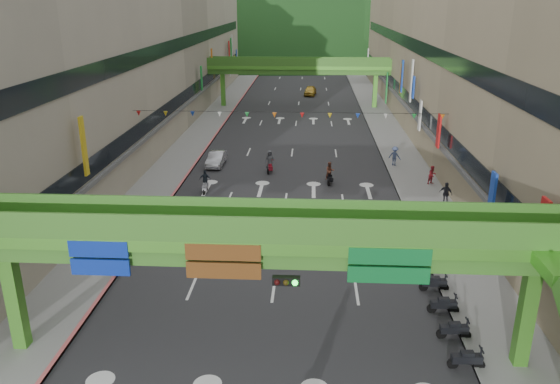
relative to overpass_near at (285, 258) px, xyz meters
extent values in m
cube|color=#28282B|center=(-0.93, 44.62, -5.20)|extent=(18.00, 140.00, 0.02)
cube|color=gray|center=(-11.93, 44.62, -5.13)|extent=(4.00, 140.00, 0.15)
cube|color=gray|center=(10.07, 44.62, -5.13)|extent=(4.00, 140.00, 0.15)
cube|color=#CC5959|center=(-10.03, 44.62, -5.12)|extent=(0.20, 140.00, 0.18)
cube|color=gray|center=(8.17, 44.62, -5.12)|extent=(0.20, 140.00, 0.18)
cube|color=#9E937F|center=(-19.93, 44.62, 4.29)|extent=(12.00, 95.00, 19.00)
cube|color=black|center=(-13.88, 44.62, -1.01)|extent=(0.08, 90.25, 1.40)
cube|color=black|center=(-13.88, 44.62, 4.99)|extent=(0.08, 90.25, 1.40)
cube|color=gray|center=(18.07, 44.62, 4.29)|extent=(12.00, 95.00, 19.00)
cube|color=black|center=(12.02, 44.62, -1.01)|extent=(0.08, 90.25, 1.40)
cube|color=black|center=(12.02, 44.62, 4.99)|extent=(0.08, 90.25, 1.40)
cube|color=#4C9E2D|center=(-0.93, 0.62, 0.54)|extent=(28.00, 2.20, 0.50)
cube|color=#387223|center=(-0.93, 0.62, -0.06)|extent=(28.00, 1.76, 0.70)
cube|color=#4C9E2D|center=(-11.93, 0.62, -2.81)|extent=(0.60, 0.60, 4.80)
cube|color=#4C9E2D|center=(10.07, 0.62, -2.81)|extent=(0.60, 0.60, 4.80)
cube|color=#387223|center=(-0.93, -0.42, 1.34)|extent=(28.00, 0.12, 1.10)
cube|color=#387223|center=(-0.93, 1.66, 1.34)|extent=(28.00, 0.12, 1.10)
cube|color=navy|center=(-7.43, -0.46, -0.06)|extent=(2.40, 0.12, 1.50)
cube|color=#593314|center=(-2.43, -0.46, -0.06)|extent=(3.00, 0.12, 1.50)
cube|color=#0C5926|center=(4.07, -0.46, -0.06)|extent=(3.20, 0.12, 1.50)
cube|color=black|center=(0.07, -0.61, -0.71)|extent=(1.10, 0.28, 0.35)
cube|color=#4C9E2D|center=(-0.93, 59.62, 0.54)|extent=(28.00, 2.20, 0.50)
cube|color=#387223|center=(-0.93, 59.62, -0.06)|extent=(28.00, 1.76, 0.70)
cube|color=#4C9E2D|center=(-11.93, 59.62, -2.81)|extent=(0.60, 0.60, 4.80)
cube|color=#4C9E2D|center=(10.07, 59.62, -2.81)|extent=(0.60, 0.60, 4.80)
cube|color=#387223|center=(-0.93, 58.58, 1.34)|extent=(28.00, 0.12, 1.10)
cube|color=#387223|center=(-0.93, 60.66, 1.34)|extent=(28.00, 0.12, 1.10)
ellipsoid|color=#1C4419|center=(-15.93, 154.62, -5.21)|extent=(168.00, 140.00, 112.00)
ellipsoid|color=#1C4419|center=(24.07, 174.62, -5.21)|extent=(208.00, 176.00, 128.00)
cylinder|color=black|center=(-0.93, 24.62, 0.99)|extent=(26.00, 0.03, 0.03)
cone|color=red|center=(-13.43, 24.62, 0.74)|extent=(0.36, 0.36, 0.40)
cone|color=gold|center=(-11.16, 24.62, 0.74)|extent=(0.36, 0.36, 0.40)
cone|color=#193FB2|center=(-8.89, 24.62, 0.74)|extent=(0.36, 0.36, 0.40)
cone|color=silver|center=(-6.61, 24.62, 0.74)|extent=(0.36, 0.36, 0.40)
cone|color=#198C33|center=(-4.34, 24.62, 0.74)|extent=(0.36, 0.36, 0.40)
cone|color=orange|center=(-2.07, 24.62, 0.74)|extent=(0.36, 0.36, 0.40)
cone|color=red|center=(0.20, 24.62, 0.74)|extent=(0.36, 0.36, 0.40)
cone|color=gold|center=(2.48, 24.62, 0.74)|extent=(0.36, 0.36, 0.40)
cone|color=#193FB2|center=(4.75, 24.62, 0.74)|extent=(0.36, 0.36, 0.40)
cone|color=silver|center=(7.02, 24.62, 0.74)|extent=(0.36, 0.36, 0.40)
cone|color=#198C33|center=(9.29, 24.62, 0.74)|extent=(0.36, 0.36, 0.40)
cone|color=orange|center=(11.57, 24.62, 0.74)|extent=(0.36, 0.36, 0.40)
cube|color=black|center=(2.63, 24.81, -4.66)|extent=(0.59, 1.34, 0.35)
cube|color=black|center=(2.63, 24.81, -4.41)|extent=(0.40, 0.60, 0.18)
cube|color=black|center=(2.73, 25.35, -4.16)|extent=(0.55, 0.16, 0.06)
cylinder|color=black|center=(2.73, 25.35, -4.96)|extent=(0.19, 0.51, 0.50)
cylinder|color=black|center=(2.52, 24.27, -4.96)|extent=(0.19, 0.51, 0.50)
imported|color=brown|center=(2.63, 24.81, -4.06)|extent=(0.87, 0.74, 1.59)
cube|color=gray|center=(-7.57, 21.92, -4.66)|extent=(0.40, 1.31, 0.35)
cube|color=gray|center=(-7.57, 21.92, -4.41)|extent=(0.32, 0.56, 0.18)
cube|color=gray|center=(-7.55, 22.47, -4.16)|extent=(0.55, 0.08, 0.06)
cylinder|color=black|center=(-7.55, 22.47, -4.96)|extent=(0.12, 0.50, 0.50)
cylinder|color=black|center=(-7.59, 21.37, -4.96)|extent=(0.12, 0.50, 0.50)
imported|color=#242D38|center=(-7.57, 21.92, -4.07)|extent=(0.93, 0.42, 1.57)
cube|color=maroon|center=(-2.73, 27.69, -4.66)|extent=(0.63, 1.35, 0.35)
cube|color=maroon|center=(-2.73, 27.69, -4.41)|extent=(0.41, 0.60, 0.18)
cube|color=maroon|center=(-2.61, 28.23, -4.16)|extent=(0.55, 0.18, 0.06)
cylinder|color=black|center=(-2.61, 28.23, -4.96)|extent=(0.21, 0.51, 0.50)
cylinder|color=black|center=(-2.85, 27.16, -4.96)|extent=(0.21, 0.51, 0.50)
imported|color=#3C3E43|center=(-2.73, 27.69, -3.99)|extent=(0.95, 0.73, 1.74)
cube|color=black|center=(7.74, 0.22, -4.66)|extent=(1.32, 0.42, 0.35)
cube|color=black|center=(7.74, 0.22, -4.41)|extent=(0.57, 0.33, 0.18)
cube|color=black|center=(8.29, 0.19, -4.16)|extent=(0.09, 0.55, 0.06)
cylinder|color=black|center=(8.29, 0.19, -4.96)|extent=(0.50, 0.13, 0.50)
cylinder|color=black|center=(7.19, 0.25, -4.96)|extent=(0.50, 0.13, 0.50)
cube|color=black|center=(7.74, 2.42, -4.66)|extent=(1.32, 0.42, 0.35)
cube|color=black|center=(7.74, 2.42, -4.41)|extent=(0.57, 0.33, 0.18)
cube|color=black|center=(8.29, 2.39, -4.16)|extent=(0.09, 0.55, 0.06)
cylinder|color=black|center=(8.29, 2.39, -4.96)|extent=(0.50, 0.13, 0.50)
cylinder|color=black|center=(7.19, 2.45, -4.96)|extent=(0.50, 0.13, 0.50)
cube|color=black|center=(7.74, 4.62, -4.66)|extent=(1.32, 0.42, 0.35)
cube|color=black|center=(7.74, 4.62, -4.41)|extent=(0.57, 0.33, 0.18)
cube|color=black|center=(8.29, 4.59, -4.16)|extent=(0.09, 0.55, 0.06)
cylinder|color=black|center=(8.29, 4.59, -4.96)|extent=(0.50, 0.13, 0.50)
cylinder|color=black|center=(7.19, 4.65, -4.96)|extent=(0.50, 0.13, 0.50)
cube|color=black|center=(7.74, 6.82, -4.66)|extent=(1.32, 0.42, 0.35)
cube|color=black|center=(7.74, 6.82, -4.41)|extent=(0.57, 0.33, 0.18)
cube|color=black|center=(8.29, 6.79, -4.16)|extent=(0.09, 0.55, 0.06)
cylinder|color=black|center=(8.29, 6.79, -4.96)|extent=(0.50, 0.13, 0.50)
cylinder|color=black|center=(7.19, 6.85, -4.96)|extent=(0.50, 0.13, 0.50)
cube|color=black|center=(7.74, 9.02, -4.66)|extent=(1.32, 0.42, 0.35)
cube|color=black|center=(7.74, 9.02, -4.41)|extent=(0.57, 0.33, 0.18)
cube|color=black|center=(8.29, 8.99, -4.16)|extent=(0.09, 0.55, 0.06)
cylinder|color=black|center=(8.29, 8.99, -4.96)|extent=(0.50, 0.13, 0.50)
cylinder|color=black|center=(7.19, 9.05, -4.96)|extent=(0.50, 0.13, 0.50)
imported|color=#B5B5BD|center=(-7.93, 29.62, -4.54)|extent=(1.52, 4.06, 1.33)
imported|color=gold|center=(0.75, 70.13, -4.46)|extent=(2.17, 4.52, 1.49)
imported|color=#A9202B|center=(11.27, 24.83, -4.41)|extent=(0.97, 0.91, 1.58)
imported|color=#23232A|center=(11.27, 19.93, -4.32)|extent=(1.08, 0.98, 1.77)
imported|color=#374364|center=(8.87, 30.22, -4.30)|extent=(1.00, 0.89, 1.81)
camera|label=1|loc=(0.91, -19.68, 9.79)|focal=35.00mm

